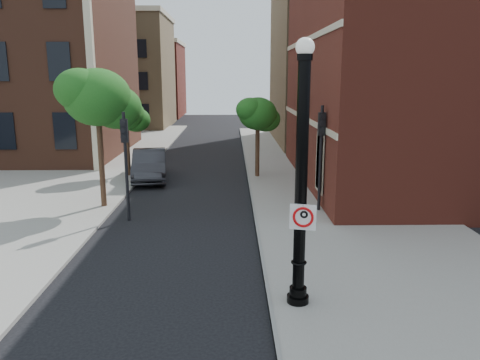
{
  "coord_description": "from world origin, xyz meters",
  "views": [
    {
      "loc": [
        1.09,
        -10.94,
        5.68
      ],
      "look_at": [
        1.33,
        2.0,
        2.8
      ],
      "focal_mm": 35.0,
      "sensor_mm": 36.0,
      "label": 1
    }
  ],
  "objects_px": {
    "parked_car": "(150,165)",
    "traffic_signal_left": "(125,148)",
    "lamppost": "(301,190)",
    "no_parking_sign": "(303,217)",
    "traffic_signal_right": "(321,142)"
  },
  "relations": [
    {
      "from": "lamppost",
      "to": "parked_car",
      "type": "bearing_deg",
      "value": 112.67
    },
    {
      "from": "no_parking_sign",
      "to": "traffic_signal_right",
      "type": "bearing_deg",
      "value": 90.41
    },
    {
      "from": "lamppost",
      "to": "no_parking_sign",
      "type": "distance_m",
      "value": 0.63
    },
    {
      "from": "lamppost",
      "to": "parked_car",
      "type": "height_order",
      "value": "lamppost"
    },
    {
      "from": "traffic_signal_left",
      "to": "traffic_signal_right",
      "type": "height_order",
      "value": "traffic_signal_right"
    },
    {
      "from": "parked_car",
      "to": "traffic_signal_left",
      "type": "xyz_separation_m",
      "value": [
        0.43,
        -7.62,
        2.08
      ]
    },
    {
      "from": "lamppost",
      "to": "traffic_signal_right",
      "type": "xyz_separation_m",
      "value": [
        2.05,
        8.28,
        0.03
      ]
    },
    {
      "from": "parked_car",
      "to": "traffic_signal_left",
      "type": "relative_size",
      "value": 1.18
    },
    {
      "from": "traffic_signal_right",
      "to": "lamppost",
      "type": "bearing_deg",
      "value": -107.45
    },
    {
      "from": "no_parking_sign",
      "to": "traffic_signal_left",
      "type": "xyz_separation_m",
      "value": [
        -5.85,
        7.48,
        0.52
      ]
    },
    {
      "from": "no_parking_sign",
      "to": "lamppost",
      "type": "bearing_deg",
      "value": 118.17
    },
    {
      "from": "parked_car",
      "to": "traffic_signal_left",
      "type": "bearing_deg",
      "value": -94.83
    },
    {
      "from": "no_parking_sign",
      "to": "traffic_signal_left",
      "type": "height_order",
      "value": "traffic_signal_left"
    },
    {
      "from": "parked_car",
      "to": "traffic_signal_right",
      "type": "relative_size",
      "value": 1.13
    },
    {
      "from": "no_parking_sign",
      "to": "parked_car",
      "type": "xyz_separation_m",
      "value": [
        -6.28,
        15.1,
        -1.56
      ]
    }
  ]
}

